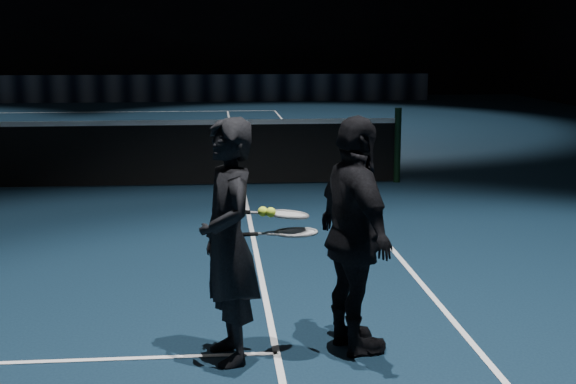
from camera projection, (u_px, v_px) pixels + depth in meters
name	position (u px, v px, depth m)	size (l,w,h in m)	color
net_post_right	(397.00, 145.00, 11.80)	(0.10, 0.10, 1.10)	black
sponsor_backdrop	(100.00, 89.00, 26.39)	(22.00, 0.15, 0.90)	black
player_a	(228.00, 241.00, 5.21)	(0.59, 0.39, 1.61)	black
player_b	(355.00, 236.00, 5.35)	(0.95, 0.39, 1.61)	black
racket_lower	(296.00, 232.00, 5.28)	(0.68, 0.22, 0.03)	black
racket_upper	(288.00, 214.00, 5.29)	(0.68, 0.22, 0.03)	black
tennis_balls	(267.00, 209.00, 5.22)	(0.12, 0.10, 0.12)	yellow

